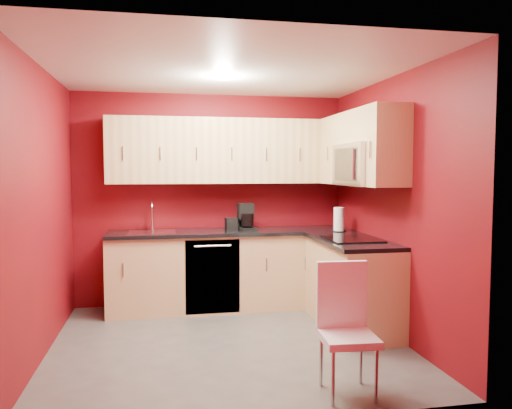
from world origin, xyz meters
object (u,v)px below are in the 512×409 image
object	(u,v)px
microwave	(364,165)
napkin_holder	(231,224)
coffee_maker	(247,217)
paper_towel	(339,219)
dining_chair	(348,330)
sink	(152,229)

from	to	relation	value
microwave	napkin_holder	bearing A→B (deg)	139.67
microwave	coffee_maker	distance (m)	1.53
microwave	paper_towel	distance (m)	0.89
napkin_holder	paper_towel	size ratio (longest dim) A/B	0.51
microwave	paper_towel	size ratio (longest dim) A/B	2.79
coffee_maker	dining_chair	size ratio (longest dim) A/B	0.33
paper_towel	dining_chair	distance (m)	2.24
coffee_maker	dining_chair	xyz separation A→B (m)	(0.32, -2.37, -0.60)
paper_towel	coffee_maker	bearing A→B (deg)	162.04
sink	paper_towel	world-z (taller)	sink
sink	coffee_maker	distance (m)	1.09
dining_chair	napkin_holder	bearing A→B (deg)	105.67
sink	napkin_holder	distance (m)	0.90
dining_chair	coffee_maker	bearing A→B (deg)	101.58
coffee_maker	paper_towel	xyz separation A→B (m)	(1.00, -0.32, -0.02)
microwave	sink	distance (m)	2.43
sink	microwave	bearing A→B (deg)	-25.60
paper_towel	sink	bearing A→B (deg)	170.36
sink	coffee_maker	world-z (taller)	sink
napkin_holder	paper_towel	world-z (taller)	paper_towel
microwave	coffee_maker	bearing A→B (deg)	136.11
sink	napkin_holder	xyz separation A→B (m)	(0.90, 0.01, 0.04)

